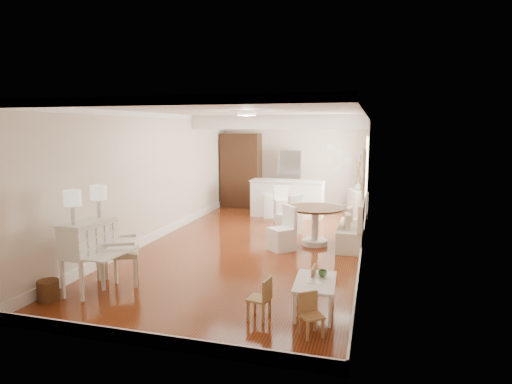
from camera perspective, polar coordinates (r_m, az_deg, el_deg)
The scene contains 20 objects.
room at distance 9.19m, azimuth 0.49°, elevation 5.47°, with size 9.00×9.04×2.82m.
secretary_bureau at distance 7.03m, azimuth -21.31°, elevation -7.94°, with size 0.86×0.88×1.10m, color white.
gustavian_armchair at distance 7.18m, azimuth -17.74°, elevation -7.54°, with size 0.61×0.61×1.07m, color silver.
wicker_basket at distance 7.00m, azimuth -25.96°, elevation -11.72°, with size 0.30×0.30×0.30m, color #53331A.
kids_table at distance 5.98m, azimuth 7.85°, elevation -13.64°, with size 0.54×0.89×0.45m, color white.
kids_chair_a at distance 5.73m, azimuth 0.40°, elevation -13.94°, with size 0.27×0.27×0.57m, color #A07B48.
kids_chair_b at distance 6.18m, azimuth 6.51°, elevation -12.18°, with size 0.28×0.28×0.58m, color #B07D50.
kids_chair_c at distance 5.34m, azimuth 7.44°, elevation -15.95°, with size 0.25×0.25×0.53m, color tan.
banquette at distance 9.26m, azimuth 12.54°, elevation -4.03°, with size 0.52×1.60×0.98m, color silver.
dining_table at distance 9.19m, azimuth 7.88°, elevation -4.53°, with size 1.20×1.20×0.82m, color #4C2B18.
slip_chair_near at distance 8.71m, azimuth 3.46°, elevation -4.88°, with size 0.43×0.45×0.91m, color white.
slip_chair_far at distance 10.06m, azimuth 4.38°, elevation -2.95°, with size 0.45×0.47×0.95m, color white.
breakfast_counter at distance 12.03m, azimuth 4.20°, elevation -0.86°, with size 2.05×0.65×1.03m, color white.
bar_stool_left at distance 11.91m, azimuth 1.93°, elevation -1.00°, with size 0.40×0.40×1.00m, color white.
bar_stool_right at distance 11.26m, azimuth 3.49°, elevation -1.65°, with size 0.39×0.39×0.97m, color white.
pantry_cabinet at distance 13.40m, azimuth -2.01°, elevation 2.86°, with size 1.20×0.60×2.30m, color #381E11.
fridge at distance 12.96m, azimuth 6.00°, elevation 1.52°, with size 0.75×0.65×1.80m, color silver.
sideboard at distance 12.30m, azimuth 13.34°, elevation -1.51°, with size 0.35×0.79×0.76m, color silver.
pencil_cup at distance 6.06m, azimuth 8.87°, elevation -10.66°, with size 0.11×0.11×0.09m, color #54884F.
branch_vase at distance 12.26m, azimuth 13.41°, elevation 0.74°, with size 0.20×0.20×0.21m, color silver.
Camera 1 is at (2.42, -8.54, 2.47)m, focal length 30.00 mm.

